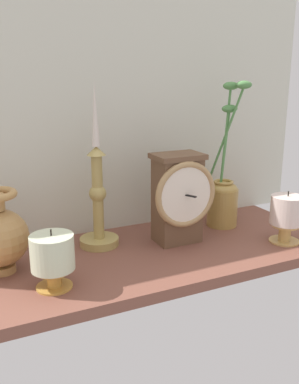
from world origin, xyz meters
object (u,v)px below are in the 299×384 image
at_px(candlestick_tall_left, 98,200).
at_px(pillar_candle_front, 53,257).
at_px(brass_vase_bulbous, 0,235).
at_px(pillar_candle_near_clock, 286,215).
at_px(brass_vase_jar, 223,193).
at_px(mantel_clock, 179,197).

bearing_deg(candlestick_tall_left, pillar_candle_front, -132.14).
bearing_deg(pillar_candle_front, candlestick_tall_left, 47.86).
relative_size(brass_vase_bulbous, pillar_candle_front, 1.47).
bearing_deg(brass_vase_bulbous, pillar_candle_front, -54.37).
relative_size(pillar_candle_front, pillar_candle_near_clock, 0.93).
distance_m(brass_vase_jar, pillar_candle_near_clock, 0.18).
relative_size(brass_vase_bulbous, brass_vase_jar, 0.46).
xyz_separation_m(candlestick_tall_left, brass_vase_jar, (0.34, -0.01, -0.02)).
xyz_separation_m(brass_vase_bulbous, pillar_candle_near_clock, (0.64, -0.12, -0.01)).
xyz_separation_m(brass_vase_bulbous, pillar_candle_front, (0.08, -0.11, -0.02)).
xyz_separation_m(mantel_clock, brass_vase_bulbous, (-0.40, 0.01, -0.03)).
bearing_deg(pillar_candle_near_clock, mantel_clock, 154.52).
distance_m(mantel_clock, brass_vase_jar, 0.17).
height_order(candlestick_tall_left, brass_vase_bulbous, candlestick_tall_left).
bearing_deg(pillar_candle_front, brass_vase_jar, 17.06).
xyz_separation_m(brass_vase_jar, pillar_candle_front, (-0.49, -0.15, -0.03)).
relative_size(candlestick_tall_left, brass_vase_bulbous, 2.19).
distance_m(mantel_clock, candlestick_tall_left, 0.19).
bearing_deg(candlestick_tall_left, brass_vase_bulbous, -167.51).
bearing_deg(pillar_candle_front, pillar_candle_near_clock, -1.29).
relative_size(candlestick_tall_left, brass_vase_jar, 1.01).
xyz_separation_m(pillar_candle_front, pillar_candle_near_clock, (0.56, -0.01, 0.01)).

